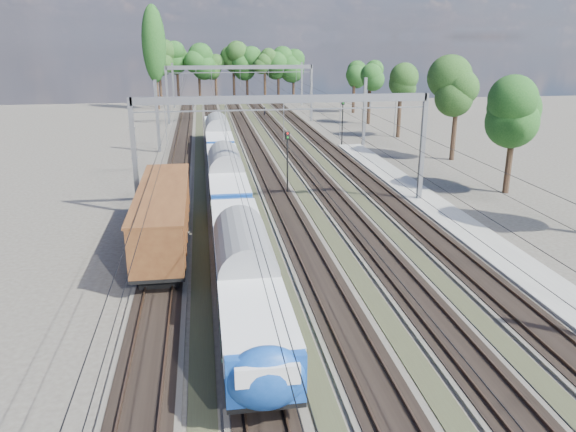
{
  "coord_description": "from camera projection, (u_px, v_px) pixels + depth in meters",
  "views": [
    {
      "loc": [
        -6.26,
        -13.3,
        13.25
      ],
      "look_at": [
        -1.34,
        18.99,
        2.8
      ],
      "focal_mm": 35.0,
      "sensor_mm": 36.0,
      "label": 1
    }
  ],
  "objects": [
    {
      "name": "catenary",
      "position": [
        259.0,
        99.0,
        65.17
      ],
      "size": [
        25.65,
        130.0,
        9.0
      ],
      "color": "gray",
      "rests_on": "ground"
    },
    {
      "name": "emu_train",
      "position": [
        226.0,
        171.0,
        47.19
      ],
      "size": [
        2.91,
        61.56,
        4.25
      ],
      "color": "black",
      "rests_on": "ground"
    },
    {
      "name": "tree_belt",
      "position": [
        264.0,
        66.0,
        105.98
      ],
      "size": [
        40.57,
        101.58,
        11.93
      ],
      "color": "black",
      "rests_on": "ground"
    },
    {
      "name": "worker",
      "position": [
        265.0,
        112.0,
        97.89
      ],
      "size": [
        0.5,
        0.65,
        1.59
      ],
      "primitive_type": "imported",
      "rotation": [
        0.0,
        0.0,
        1.35
      ],
      "color": "black",
      "rests_on": "ground"
    },
    {
      "name": "freight_boxcar",
      "position": [
        164.0,
        214.0,
        36.04
      ],
      "size": [
        3.11,
        15.02,
        3.87
      ],
      "color": "black",
      "rests_on": "ground"
    },
    {
      "name": "platform",
      "position": [
        480.0,
        240.0,
        37.97
      ],
      "size": [
        3.0,
        70.0,
        0.3
      ],
      "primitive_type": "cube",
      "color": "gray",
      "rests_on": "ground"
    },
    {
      "name": "track_bed",
      "position": [
        264.0,
        166.0,
        59.8
      ],
      "size": [
        21.0,
        130.0,
        0.34
      ],
      "color": "#47423A",
      "rests_on": "ground"
    },
    {
      "name": "poplar",
      "position": [
        154.0,
        45.0,
        104.03
      ],
      "size": [
        4.4,
        4.4,
        19.04
      ],
      "color": "black",
      "rests_on": "ground"
    },
    {
      "name": "signal_near",
      "position": [
        287.0,
        155.0,
        48.39
      ],
      "size": [
        0.39,
        0.35,
        5.56
      ],
      "rotation": [
        0.0,
        0.0,
        0.28
      ],
      "color": "black",
      "rests_on": "ground"
    },
    {
      "name": "signal_far",
      "position": [
        343.0,
        116.0,
        71.06
      ],
      "size": [
        0.39,
        0.36,
        5.82
      ],
      "rotation": [
        0.0,
        0.0,
        0.18
      ],
      "color": "black",
      "rests_on": "ground"
    }
  ]
}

